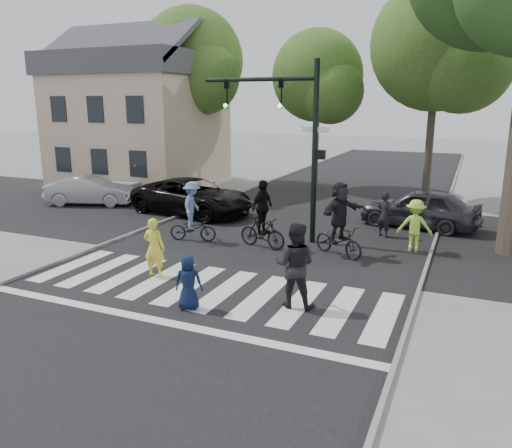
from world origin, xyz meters
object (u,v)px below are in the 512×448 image
(pedestrian_child, at_px, (188,282))
(car_silver, at_px, (91,191))
(cyclist_mid, at_px, (262,220))
(car_suv, at_px, (193,197))
(pedestrian_adult, at_px, (295,265))
(cyclist_left, at_px, (192,215))
(car_grey, at_px, (420,208))
(traffic_signal, at_px, (291,126))
(pedestrian_woman, at_px, (154,247))
(cyclist_right, at_px, (339,223))

(pedestrian_child, bearing_deg, car_silver, -59.51)
(cyclist_mid, bearing_deg, car_suv, 143.42)
(pedestrian_adult, distance_m, car_suv, 10.54)
(cyclist_left, distance_m, car_grey, 8.60)
(pedestrian_adult, relative_size, cyclist_left, 0.98)
(traffic_signal, bearing_deg, car_silver, 169.14)
(traffic_signal, relative_size, pedestrian_child, 4.57)
(pedestrian_child, xyz_separation_m, car_suv, (-5.08, 8.76, 0.10))
(pedestrian_child, distance_m, cyclist_left, 5.87)
(pedestrian_woman, height_order, car_suv, pedestrian_woman)
(pedestrian_woman, distance_m, car_suv, 7.84)
(pedestrian_child, bearing_deg, car_grey, -131.74)
(car_grey, bearing_deg, pedestrian_adult, -2.06)
(cyclist_mid, xyz_separation_m, car_grey, (4.42, 4.90, -0.18))
(car_silver, bearing_deg, pedestrian_child, -149.05)
(pedestrian_child, relative_size, car_grey, 0.30)
(cyclist_right, height_order, car_silver, cyclist_right)
(pedestrian_woman, distance_m, cyclist_right, 5.67)
(cyclist_left, xyz_separation_m, car_suv, (-2.17, 3.67, -0.14))
(cyclist_left, height_order, car_grey, cyclist_left)
(traffic_signal, height_order, cyclist_left, traffic_signal)
(traffic_signal, xyz_separation_m, cyclist_left, (-2.99, -1.45, -3.00))
(pedestrian_woman, xyz_separation_m, pedestrian_child, (2.01, -1.55, -0.17))
(pedestrian_child, xyz_separation_m, pedestrian_adult, (2.18, 1.13, 0.36))
(cyclist_left, distance_m, car_suv, 4.26)
(car_grey, bearing_deg, cyclist_left, -44.26)
(pedestrian_child, xyz_separation_m, cyclist_mid, (-0.39, 5.28, 0.27))
(cyclist_right, relative_size, car_suv, 0.43)
(pedestrian_child, height_order, cyclist_left, cyclist_left)
(pedestrian_adult, bearing_deg, car_suv, -53.32)
(pedestrian_child, xyz_separation_m, cyclist_left, (-2.91, 5.09, 0.24))
(pedestrian_adult, xyz_separation_m, cyclist_left, (-5.09, 3.96, -0.12))
(traffic_signal, bearing_deg, car_grey, 42.65)
(cyclist_left, xyz_separation_m, car_silver, (-7.53, 3.47, -0.23))
(car_silver, bearing_deg, cyclist_mid, -127.77)
(cyclist_mid, height_order, cyclist_right, cyclist_right)
(car_suv, bearing_deg, cyclist_mid, -117.66)
(car_grey, bearing_deg, cyclist_mid, -32.57)
(cyclist_mid, distance_m, car_silver, 10.58)
(traffic_signal, distance_m, car_grey, 6.22)
(cyclist_right, relative_size, car_silver, 0.58)
(cyclist_mid, distance_m, car_grey, 6.60)
(pedestrian_child, relative_size, cyclist_mid, 0.58)
(car_suv, xyz_separation_m, car_grey, (9.11, 1.42, -0.01))
(traffic_signal, height_order, car_suv, traffic_signal)
(traffic_signal, bearing_deg, pedestrian_woman, -112.70)
(pedestrian_woman, height_order, car_silver, pedestrian_woman)
(car_grey, bearing_deg, pedestrian_woman, -25.48)
(car_silver, bearing_deg, pedestrian_woman, -149.44)
(cyclist_right, bearing_deg, pedestrian_child, -111.43)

